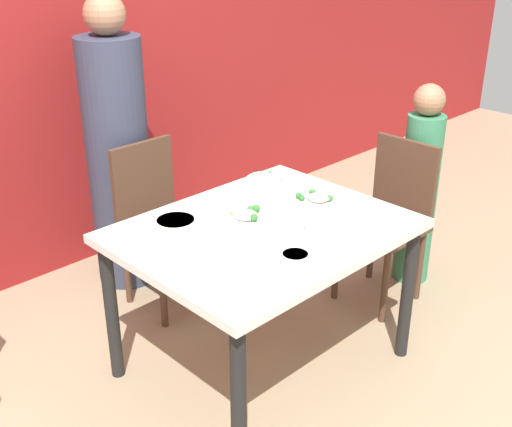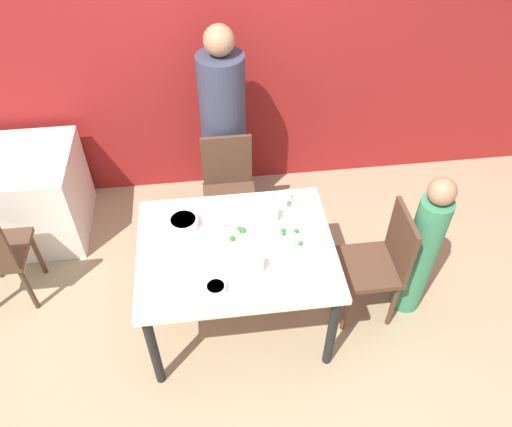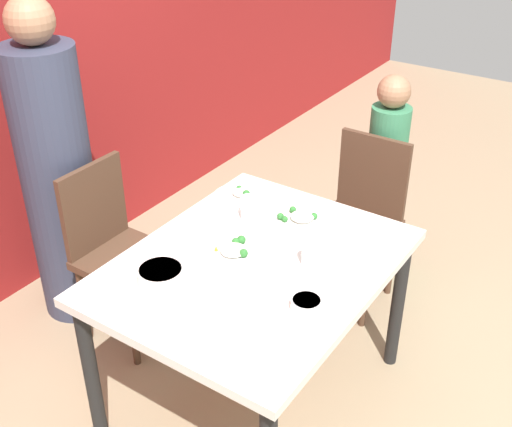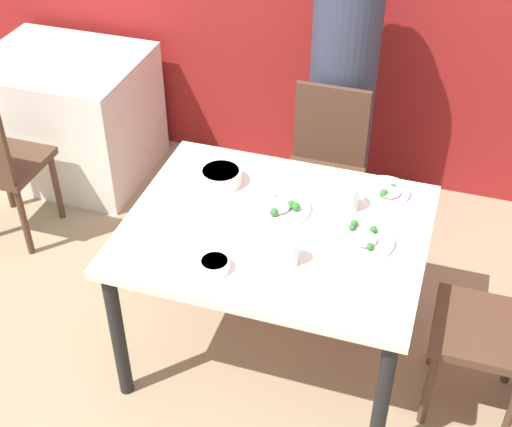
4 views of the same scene
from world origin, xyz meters
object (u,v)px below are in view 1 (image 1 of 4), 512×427
(person_adult, at_px, (118,158))
(bowl_curry, at_px, (176,226))
(person_child, at_px, (419,190))
(glass_water_tall, at_px, (272,187))
(plate_rice_adult, at_px, (244,217))
(chair_child_spot, at_px, (389,216))
(chair_adult_spot, at_px, (158,219))

(person_adult, relative_size, bowl_curry, 8.91)
(person_adult, xyz_separation_m, person_child, (1.21, -1.19, -0.19))
(person_child, bearing_deg, glass_water_tall, 166.61)
(person_adult, xyz_separation_m, plate_rice_adult, (-0.03, -1.06, 0.00))
(chair_child_spot, bearing_deg, glass_water_tall, -108.47)
(plate_rice_adult, bearing_deg, glass_water_tall, 19.51)
(person_adult, distance_m, person_child, 1.71)
(person_adult, xyz_separation_m, bowl_curry, (-0.33, -0.95, 0.02))
(chair_adult_spot, height_order, person_adult, person_adult)
(bowl_curry, bearing_deg, chair_adult_spot, 61.25)
(chair_adult_spot, distance_m, plate_rice_adult, 0.76)
(bowl_curry, relative_size, plate_rice_adult, 0.71)
(person_child, height_order, bowl_curry, person_child)
(chair_adult_spot, xyz_separation_m, bowl_curry, (-0.33, -0.60, 0.28))
(chair_child_spot, bearing_deg, person_adult, -142.12)
(chair_child_spot, height_order, plate_rice_adult, chair_child_spot)
(bowl_curry, distance_m, glass_water_tall, 0.57)
(glass_water_tall, bearing_deg, bowl_curry, 178.80)
(chair_child_spot, bearing_deg, person_child, 90.00)
(chair_child_spot, bearing_deg, bowl_curry, -100.86)
(bowl_curry, distance_m, plate_rice_adult, 0.32)
(plate_rice_adult, bearing_deg, chair_adult_spot, 87.54)
(person_adult, distance_m, glass_water_tall, 0.99)
(plate_rice_adult, xyz_separation_m, glass_water_tall, (0.27, 0.10, 0.04))
(glass_water_tall, bearing_deg, person_child, -13.39)
(chair_adult_spot, distance_m, person_child, 1.47)
(bowl_curry, relative_size, glass_water_tall, 1.68)
(chair_adult_spot, bearing_deg, person_adult, 90.00)
(person_child, relative_size, bowl_curry, 6.40)
(chair_child_spot, distance_m, bowl_curry, 1.31)
(chair_child_spot, distance_m, person_adult, 1.53)
(glass_water_tall, bearing_deg, person_adult, 104.02)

